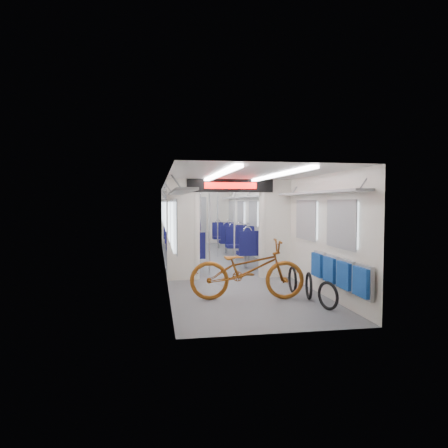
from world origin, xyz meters
The scene contains 14 objects.
carriage centered at (0.00, -0.27, 1.50)m, with size 12.00×12.02×2.31m.
bicycle centered at (-0.06, -4.08, 0.55)m, with size 0.73×2.08×1.09m, color brown.
flip_bench centered at (1.35, -4.80, 0.58)m, with size 0.12×2.11×0.51m.
bike_hoop_a centered at (1.09, -5.00, 0.21)m, with size 0.48×0.48×0.05m, color black.
bike_hoop_b centered at (1.04, -4.28, 0.23)m, with size 0.50×0.50×0.05m, color black.
bike_hoop_c centered at (0.93, -3.72, 0.24)m, with size 0.52×0.52×0.05m, color black.
seat_bay_near_left centered at (-0.93, -0.12, 0.56)m, with size 0.93×2.18×1.13m.
seat_bay_near_right centered at (0.93, 0.22, 0.56)m, with size 0.93×2.17×1.13m.
seat_bay_far_left centered at (-0.93, 3.70, 0.55)m, with size 0.92×2.11×1.11m.
seat_bay_far_right centered at (0.93, 3.30, 0.54)m, with size 0.91×2.08×1.10m.
stanchion_near_left centered at (-0.42, -1.57, 1.15)m, with size 0.04×0.04×2.30m, color silver.
stanchion_near_right centered at (0.28, -1.14, 1.15)m, with size 0.04×0.04×2.30m, color silver.
stanchion_far_left centered at (-0.23, 2.04, 1.15)m, with size 0.05×0.05×2.30m, color silver.
stanchion_far_right centered at (0.28, 1.62, 1.15)m, with size 0.05×0.05×2.30m, color silver.
Camera 1 is at (-1.69, -11.09, 1.77)m, focal length 32.00 mm.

